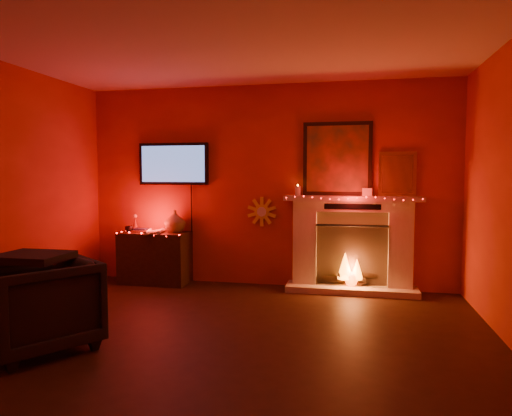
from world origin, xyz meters
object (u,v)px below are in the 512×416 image
at_px(tv, 174,164).
at_px(sunburst_clock, 262,212).
at_px(armchair, 39,305).
at_px(console_table, 156,254).
at_px(fireplace, 351,235).

xyz_separation_m(tv, sunburst_clock, (1.25, 0.03, -0.65)).
relative_size(tv, armchair, 1.44).
bearing_deg(sunburst_clock, console_table, -171.51).
bearing_deg(console_table, armchair, -89.28).
bearing_deg(armchair, fireplace, 80.53).
bearing_deg(sunburst_clock, fireplace, -4.37).
bearing_deg(console_table, tv, 43.96).
height_order(sunburst_clock, console_table, sunburst_clock).
relative_size(sunburst_clock, armchair, 0.46).
relative_size(fireplace, sunburst_clock, 5.45).
bearing_deg(fireplace, console_table, -177.29).
xyz_separation_m(tv, armchair, (-0.16, -2.65, -1.26)).
distance_m(tv, armchair, 2.94).
distance_m(console_table, armchair, 2.47).
relative_size(fireplace, console_table, 2.15).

